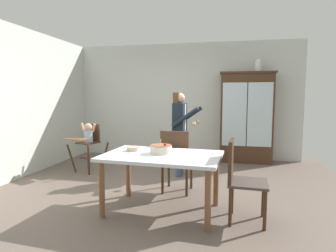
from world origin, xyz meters
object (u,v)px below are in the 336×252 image
high_chair_with_toddler (88,138)px  dining_chair_far_side (176,157)px  adult_person (180,124)px  dining_table (162,162)px  serving_bowl (133,149)px  birthday_cake (161,149)px  china_cabinet (246,117)px  dining_chair_right_end (239,175)px  ceramic_vase (258,66)px

high_chair_with_toddler → dining_chair_far_side: (1.89, -0.86, -0.10)m
adult_person → dining_table: adult_person is taller
dining_chair_far_side → serving_bowl: bearing=51.7°
high_chair_with_toddler → birthday_cake: bearing=-23.6°
high_chair_with_toddler → dining_chair_far_side: 2.08m
adult_person → dining_chair_far_side: 1.06m
china_cabinet → dining_chair_far_side: 2.65m
birthday_cake → dining_chair_right_end: size_ratio=0.29×
birthday_cake → dining_chair_right_end: (0.97, -0.13, -0.24)m
china_cabinet → dining_chair_far_side: china_cabinet is taller
serving_bowl → dining_chair_right_end: 1.40m
dining_chair_far_side → adult_person: bearing=-80.9°
adult_person → dining_table: 1.69m
dining_chair_far_side → dining_chair_right_end: (0.89, -0.76, 0.00)m
birthday_cake → adult_person: bearing=90.7°
birthday_cake → serving_bowl: size_ratio=1.56×
ceramic_vase → birthday_cake: 3.57m
high_chair_with_toddler → birthday_cake: high_chair_with_toddler is taller
dining_table → serving_bowl: 0.47m
china_cabinet → high_chair_with_toddler: bearing=-154.0°
dining_chair_right_end → high_chair_with_toddler: bearing=63.6°
high_chair_with_toddler → adult_person: adult_person is taller
china_cabinet → ceramic_vase: ceramic_vase is taller
ceramic_vase → dining_table: ceramic_vase is taller
ceramic_vase → high_chair_with_toddler: 3.86m
high_chair_with_toddler → serving_bowl: (1.41, -1.41, 0.11)m
ceramic_vase → dining_chair_far_side: size_ratio=0.28×
china_cabinet → dining_chair_right_end: size_ratio=2.07×
birthday_cake → dining_chair_right_end: dining_chair_right_end is taller
china_cabinet → dining_table: size_ratio=1.31×
ceramic_vase → dining_chair_far_side: ceramic_vase is taller
serving_bowl → dining_chair_right_end: (1.37, -0.22, -0.21)m
ceramic_vase → dining_chair_right_end: bearing=-98.7°
adult_person → dining_table: size_ratio=1.00×
high_chair_with_toddler → serving_bowl: 1.99m
dining_chair_far_side → china_cabinet: bearing=-112.9°
adult_person → dining_chair_right_end: size_ratio=1.59×
birthday_cake → dining_table: bearing=-65.2°
serving_bowl → dining_chair_far_side: (0.48, 0.54, -0.21)m
ceramic_vase → adult_person: size_ratio=0.18×
ceramic_vase → high_chair_with_toddler: bearing=-155.4°
dining_table → dining_chair_far_side: bearing=85.6°
china_cabinet → serving_bowl: size_ratio=11.06×
ceramic_vase → high_chair_with_toddler: size_ratio=0.28×
ceramic_vase → dining_chair_right_end: size_ratio=0.28×
ceramic_vase → serving_bowl: ceramic_vase is taller
high_chair_with_toddler → dining_table: size_ratio=0.62×
ceramic_vase → dining_table: size_ratio=0.18×
ceramic_vase → dining_table: bearing=-115.0°
high_chair_with_toddler → adult_person: bearing=19.3°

